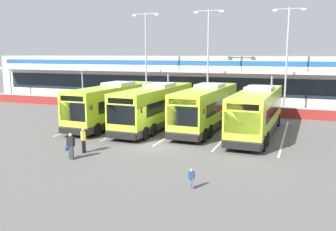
% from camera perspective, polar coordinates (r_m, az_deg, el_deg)
% --- Properties ---
extents(ground_plane, '(200.00, 200.00, 0.00)m').
position_cam_1_polar(ground_plane, '(26.09, -1.98, -4.52)').
color(ground_plane, '#605E5B').
extents(terminal_building, '(70.00, 13.00, 6.00)m').
position_cam_1_polar(terminal_building, '(51.32, 9.56, 5.75)').
color(terminal_building, beige).
rests_on(terminal_building, ground).
extents(red_barrier_wall, '(60.00, 0.40, 1.10)m').
position_cam_1_polar(red_barrier_wall, '(39.52, 6.04, 1.11)').
color(red_barrier_wall, maroon).
rests_on(red_barrier_wall, ground).
extents(coach_bus_leftmost, '(3.18, 12.22, 3.78)m').
position_cam_1_polar(coach_bus_leftmost, '(33.38, -8.43, 1.62)').
color(coach_bus_leftmost, '#B7DB2D').
rests_on(coach_bus_leftmost, ground).
extents(coach_bus_left_centre, '(3.18, 12.22, 3.78)m').
position_cam_1_polar(coach_bus_left_centre, '(31.63, -1.97, 1.28)').
color(coach_bus_left_centre, '#B7DB2D').
rests_on(coach_bus_left_centre, ground).
extents(coach_bus_centre, '(3.18, 12.22, 3.78)m').
position_cam_1_polar(coach_bus_centre, '(31.29, 5.98, 1.14)').
color(coach_bus_centre, '#B7DB2D').
rests_on(coach_bus_centre, ground).
extents(coach_bus_right_centre, '(3.18, 12.22, 3.78)m').
position_cam_1_polar(coach_bus_right_centre, '(29.50, 13.60, 0.41)').
color(coach_bus_right_centre, '#B7DB2D').
rests_on(coach_bus_right_centre, ground).
extents(bay_stripe_far_west, '(0.14, 13.00, 0.01)m').
position_cam_1_polar(bay_stripe_far_west, '(35.07, -10.98, -1.01)').
color(bay_stripe_far_west, silver).
rests_on(bay_stripe_far_west, ground).
extents(bay_stripe_west, '(0.14, 13.00, 0.01)m').
position_cam_1_polar(bay_stripe_west, '(33.10, -4.76, -1.50)').
color(bay_stripe_west, silver).
rests_on(bay_stripe_west, ground).
extents(bay_stripe_mid_west, '(0.14, 13.00, 0.01)m').
position_cam_1_polar(bay_stripe_mid_west, '(31.58, 2.17, -2.02)').
color(bay_stripe_mid_west, silver).
rests_on(bay_stripe_mid_west, ground).
extents(bay_stripe_centre, '(0.14, 13.00, 0.01)m').
position_cam_1_polar(bay_stripe_centre, '(30.56, 9.67, -2.54)').
color(bay_stripe_centre, silver).
rests_on(bay_stripe_centre, ground).
extents(bay_stripe_mid_east, '(0.14, 13.00, 0.01)m').
position_cam_1_polar(bay_stripe_mid_east, '(30.09, 17.56, -3.05)').
color(bay_stripe_mid_east, silver).
rests_on(bay_stripe_mid_east, ground).
extents(pedestrian_with_handbag, '(0.65, 0.35, 1.62)m').
position_cam_1_polar(pedestrian_with_handbag, '(23.12, -14.86, -4.51)').
color(pedestrian_with_handbag, '#33333D').
rests_on(pedestrian_with_handbag, ground).
extents(pedestrian_in_dark_coat, '(0.51, 0.41, 1.62)m').
position_cam_1_polar(pedestrian_in_dark_coat, '(24.40, -12.98, -3.65)').
color(pedestrian_in_dark_coat, black).
rests_on(pedestrian_in_dark_coat, ground).
extents(pedestrian_child, '(0.29, 0.26, 1.00)m').
position_cam_1_polar(pedestrian_child, '(17.69, 3.65, -9.65)').
color(pedestrian_child, slate).
rests_on(pedestrian_child, ground).
extents(lamp_post_west, '(3.24, 0.28, 11.00)m').
position_cam_1_polar(lamp_post_west, '(43.96, -3.42, 9.51)').
color(lamp_post_west, '#9E9EA3').
rests_on(lamp_post_west, ground).
extents(lamp_post_centre, '(3.24, 0.28, 11.00)m').
position_cam_1_polar(lamp_post_centre, '(40.83, 6.23, 9.46)').
color(lamp_post_centre, '#9E9EA3').
rests_on(lamp_post_centre, ground).
extents(lamp_post_east, '(3.24, 0.28, 11.00)m').
position_cam_1_polar(lamp_post_east, '(40.76, 17.97, 9.05)').
color(lamp_post_east, '#9E9EA3').
rests_on(lamp_post_east, ground).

